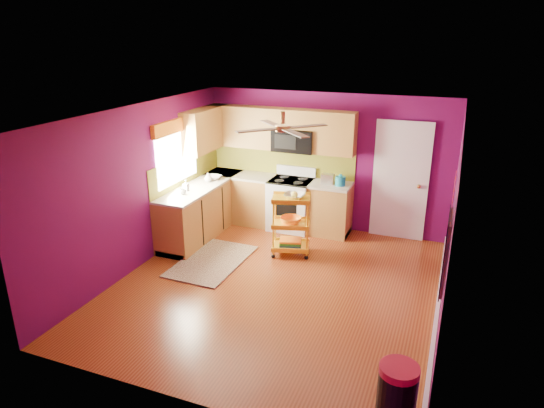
% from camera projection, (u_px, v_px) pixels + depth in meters
% --- Properties ---
extents(ground, '(5.00, 5.00, 0.00)m').
position_uv_depth(ground, '(277.00, 286.00, 7.05)').
color(ground, '#672810').
rests_on(ground, ground).
extents(room_envelope, '(4.54, 5.04, 2.52)m').
position_uv_depth(room_envelope, '(279.00, 179.00, 6.49)').
color(room_envelope, '#5B0A47').
rests_on(room_envelope, ground).
extents(lower_cabinets, '(2.81, 2.31, 0.94)m').
position_uv_depth(lower_cabinets, '(244.00, 207.00, 8.96)').
color(lower_cabinets, olive).
rests_on(lower_cabinets, ground).
extents(electric_range, '(0.76, 0.66, 1.13)m').
position_uv_depth(electric_range, '(291.00, 204.00, 8.98)').
color(electric_range, white).
rests_on(electric_range, ground).
extents(upper_cabinetry, '(2.80, 2.30, 1.26)m').
position_uv_depth(upper_cabinetry, '(256.00, 131.00, 8.77)').
color(upper_cabinetry, olive).
rests_on(upper_cabinetry, ground).
extents(left_window, '(0.08, 1.35, 1.08)m').
position_uv_depth(left_window, '(176.00, 142.00, 8.15)').
color(left_window, white).
rests_on(left_window, ground).
extents(panel_door, '(0.95, 0.11, 2.15)m').
position_uv_depth(panel_door, '(400.00, 182.00, 8.40)').
color(panel_door, white).
rests_on(panel_door, ground).
extents(right_wall_art, '(0.04, 2.74, 1.04)m').
position_uv_depth(right_wall_art, '(450.00, 223.00, 5.50)').
color(right_wall_art, black).
rests_on(right_wall_art, ground).
extents(ceiling_fan, '(1.01, 1.01, 0.26)m').
position_uv_depth(ceiling_fan, '(283.00, 127.00, 6.45)').
color(ceiling_fan, '#BF8C3F').
rests_on(ceiling_fan, ground).
extents(shag_rug, '(0.97, 1.56, 0.02)m').
position_uv_depth(shag_rug, '(212.00, 261.00, 7.79)').
color(shag_rug, '#321A10').
rests_on(shag_rug, ground).
extents(rolling_cart, '(0.71, 0.59, 1.10)m').
position_uv_depth(rolling_cart, '(291.00, 222.00, 7.88)').
color(rolling_cart, yellow).
rests_on(rolling_cart, ground).
extents(trash_can, '(0.46, 0.46, 0.69)m').
position_uv_depth(trash_can, '(396.00, 398.00, 4.42)').
color(trash_can, black).
rests_on(trash_can, ground).
extents(teal_kettle, '(0.18, 0.18, 0.21)m').
position_uv_depth(teal_kettle, '(340.00, 181.00, 8.49)').
color(teal_kettle, teal).
rests_on(teal_kettle, lower_cabinets).
extents(toaster, '(0.22, 0.15, 0.18)m').
position_uv_depth(toaster, '(328.00, 179.00, 8.58)').
color(toaster, beige).
rests_on(toaster, lower_cabinets).
extents(soap_bottle_a, '(0.09, 0.09, 0.19)m').
position_uv_depth(soap_bottle_a, '(186.00, 185.00, 8.20)').
color(soap_bottle_a, '#EA3F72').
rests_on(soap_bottle_a, lower_cabinets).
extents(soap_bottle_b, '(0.14, 0.14, 0.17)m').
position_uv_depth(soap_bottle_b, '(208.00, 177.00, 8.69)').
color(soap_bottle_b, white).
rests_on(soap_bottle_b, lower_cabinets).
extents(counter_dish, '(0.27, 0.27, 0.07)m').
position_uv_depth(counter_dish, '(214.00, 178.00, 8.86)').
color(counter_dish, white).
rests_on(counter_dish, lower_cabinets).
extents(counter_cup, '(0.12, 0.12, 0.09)m').
position_uv_depth(counter_cup, '(183.00, 192.00, 8.04)').
color(counter_cup, white).
rests_on(counter_cup, lower_cabinets).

